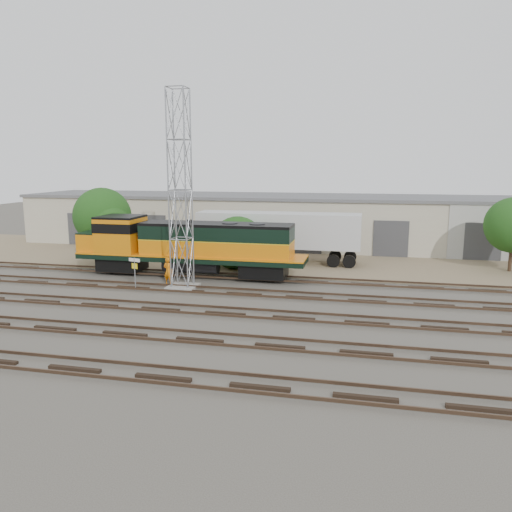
% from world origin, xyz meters
% --- Properties ---
extents(ground, '(140.00, 140.00, 0.00)m').
position_xyz_m(ground, '(0.00, 0.00, 0.00)').
color(ground, '#47423A').
rests_on(ground, ground).
extents(dirt_strip, '(80.00, 16.00, 0.02)m').
position_xyz_m(dirt_strip, '(0.00, 15.00, 0.01)').
color(dirt_strip, '#726047').
rests_on(dirt_strip, ground).
extents(tracks, '(80.00, 20.40, 0.28)m').
position_xyz_m(tracks, '(0.00, -3.00, 0.08)').
color(tracks, black).
rests_on(tracks, ground).
extents(warehouse, '(58.40, 10.40, 5.30)m').
position_xyz_m(warehouse, '(0.04, 22.98, 2.65)').
color(warehouse, '#BBB59B').
rests_on(warehouse, ground).
extents(locomotive, '(17.91, 3.14, 4.30)m').
position_xyz_m(locomotive, '(-5.66, 6.00, 2.46)').
color(locomotive, black).
rests_on(locomotive, tracks).
extents(signal_tower, '(2.00, 2.00, 13.50)m').
position_xyz_m(signal_tower, '(-4.64, 2.37, 6.60)').
color(signal_tower, gray).
rests_on(signal_tower, ground).
extents(sign_post, '(0.92, 0.29, 2.31)m').
position_xyz_m(sign_post, '(-7.55, 0.98, 1.62)').
color(sign_post, gray).
rests_on(sign_post, ground).
extents(worker, '(0.81, 0.61, 2.00)m').
position_xyz_m(worker, '(-6.03, 3.15, 1.00)').
color(worker, orange).
rests_on(worker, ground).
extents(semi_trailer, '(14.27, 2.88, 4.39)m').
position_xyz_m(semi_trailer, '(0.55, 13.07, 2.76)').
color(semi_trailer, silver).
rests_on(semi_trailer, ground).
extents(tree_west, '(5.26, 5.01, 6.56)m').
position_xyz_m(tree_west, '(-14.65, 9.76, 3.92)').
color(tree_west, '#382619').
rests_on(tree_west, ground).
extents(tree_mid, '(4.79, 4.56, 4.56)m').
position_xyz_m(tree_mid, '(-2.53, 10.19, 1.89)').
color(tree_mid, '#382619').
rests_on(tree_mid, ground).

